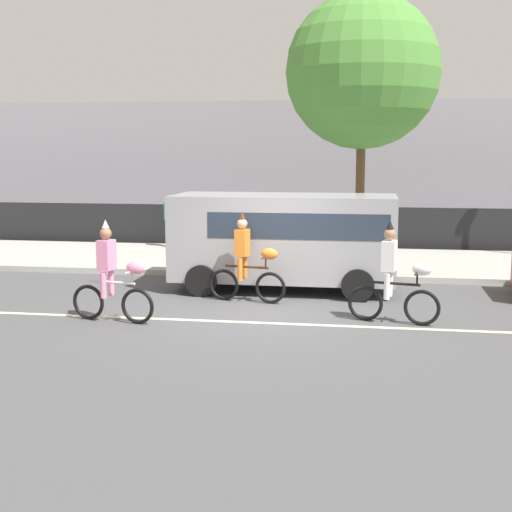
% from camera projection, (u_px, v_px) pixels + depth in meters
% --- Properties ---
extents(ground_plane, '(80.00, 80.00, 0.00)m').
position_uv_depth(ground_plane, '(265.00, 317.00, 13.74)').
color(ground_plane, '#4C4C4F').
extents(road_centre_line, '(36.00, 0.14, 0.01)m').
position_uv_depth(road_centre_line, '(261.00, 323.00, 13.26)').
color(road_centre_line, beige).
rests_on(road_centre_line, ground).
extents(sidewalk_curb, '(60.00, 5.00, 0.15)m').
position_uv_depth(sidewalk_curb, '(299.00, 261.00, 20.08)').
color(sidewalk_curb, '#ADAAA3').
rests_on(sidewalk_curb, ground).
extents(fence_line, '(40.00, 0.08, 1.40)m').
position_uv_depth(fence_line, '(308.00, 228.00, 22.82)').
color(fence_line, black).
rests_on(fence_line, ground).
extents(building_backdrop, '(28.00, 8.00, 5.03)m').
position_uv_depth(building_backdrop, '(333.00, 165.00, 30.89)').
color(building_backdrop, '#99939E').
rests_on(building_backdrop, ground).
extents(parade_cyclist_pink, '(1.70, 0.54, 1.92)m').
position_uv_depth(parade_cyclist_pink, '(112.00, 277.00, 13.23)').
color(parade_cyclist_pink, black).
rests_on(parade_cyclist_pink, ground).
extents(parade_cyclist_orange, '(1.70, 0.53, 1.92)m').
position_uv_depth(parade_cyclist_orange, '(247.00, 263.00, 14.97)').
color(parade_cyclist_orange, black).
rests_on(parade_cyclist_orange, ground).
extents(parade_cyclist_zebra, '(1.70, 0.55, 1.92)m').
position_uv_depth(parade_cyclist_zebra, '(395.00, 279.00, 13.12)').
color(parade_cyclist_zebra, black).
rests_on(parade_cyclist_zebra, ground).
extents(parked_van_grey, '(5.00, 2.22, 2.18)m').
position_uv_depth(parked_van_grey, '(287.00, 235.00, 16.17)').
color(parked_van_grey, '#99999E').
rests_on(parked_van_grey, ground).
extents(street_tree_near_lamp, '(4.01, 4.01, 7.05)m').
position_uv_depth(street_tree_near_lamp, '(363.00, 72.00, 18.41)').
color(street_tree_near_lamp, brown).
rests_on(street_tree_near_lamp, sidewalk_curb).
extents(pedestrian_onlooker, '(0.32, 0.20, 1.62)m').
position_uv_depth(pedestrian_onlooker, '(170.00, 220.00, 22.34)').
color(pedestrian_onlooker, '#33333D').
rests_on(pedestrian_onlooker, sidewalk_curb).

